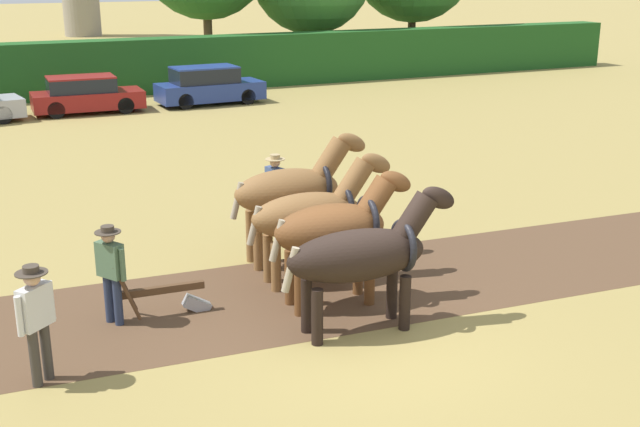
{
  "coord_description": "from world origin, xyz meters",
  "views": [
    {
      "loc": [
        -5.52,
        -9.86,
        5.51
      ],
      "look_at": [
        0.45,
        3.0,
        1.1
      ],
      "focal_mm": 45.0,
      "sensor_mm": 36.0,
      "label": 1
    }
  ],
  "objects_px": {
    "parked_car_center_left": "(86,95)",
    "parked_car_center": "(208,86)",
    "draft_horse_trail_right": "(293,190)",
    "farmer_beside_team": "(275,187)",
    "draft_horse_trail_left": "(314,214)",
    "plow": "(172,296)",
    "draft_horse_lead_right": "(336,229)",
    "farmer_onlooker_left": "(36,315)",
    "draft_horse_lead_left": "(364,254)",
    "farmer_at_plow": "(111,268)"
  },
  "relations": [
    {
      "from": "draft_horse_trail_left",
      "to": "plow",
      "type": "bearing_deg",
      "value": -168.44
    },
    {
      "from": "draft_horse_lead_left",
      "to": "draft_horse_trail_right",
      "type": "distance_m",
      "value": 3.32
    },
    {
      "from": "farmer_beside_team",
      "to": "draft_horse_trail_left",
      "type": "bearing_deg",
      "value": -114.79
    },
    {
      "from": "draft_horse_lead_right",
      "to": "parked_car_center",
      "type": "xyz_separation_m",
      "value": [
        4.18,
        20.53,
        -0.59
      ]
    },
    {
      "from": "plow",
      "to": "parked_car_center_left",
      "type": "xyz_separation_m",
      "value": [
        1.9,
        19.82,
        0.37
      ]
    },
    {
      "from": "farmer_at_plow",
      "to": "parked_car_center",
      "type": "bearing_deg",
      "value": 37.3
    },
    {
      "from": "plow",
      "to": "farmer_onlooker_left",
      "type": "distance_m",
      "value": 2.75
    },
    {
      "from": "draft_horse_trail_left",
      "to": "parked_car_center",
      "type": "distance_m",
      "value": 19.86
    },
    {
      "from": "draft_horse_lead_left",
      "to": "draft_horse_trail_right",
      "type": "relative_size",
      "value": 1.05
    },
    {
      "from": "farmer_onlooker_left",
      "to": "plow",
      "type": "bearing_deg",
      "value": 83.9
    },
    {
      "from": "farmer_beside_team",
      "to": "draft_horse_lead_right",
      "type": "bearing_deg",
      "value": -113.79
    },
    {
      "from": "draft_horse_lead_left",
      "to": "farmer_onlooker_left",
      "type": "xyz_separation_m",
      "value": [
        -4.79,
        0.36,
        -0.25
      ]
    },
    {
      "from": "plow",
      "to": "draft_horse_trail_right",
      "type": "bearing_deg",
      "value": 31.58
    },
    {
      "from": "farmer_at_plow",
      "to": "parked_car_center",
      "type": "relative_size",
      "value": 0.38
    },
    {
      "from": "draft_horse_lead_left",
      "to": "parked_car_center_left",
      "type": "relative_size",
      "value": 0.7
    },
    {
      "from": "draft_horse_trail_left",
      "to": "parked_car_center_left",
      "type": "relative_size",
      "value": 0.67
    },
    {
      "from": "plow",
      "to": "farmer_at_plow",
      "type": "xyz_separation_m",
      "value": [
        -0.93,
        0.04,
        0.63
      ]
    },
    {
      "from": "draft_horse_lead_right",
      "to": "parked_car_center_left",
      "type": "xyz_separation_m",
      "value": [
        -0.74,
        20.55,
        -0.64
      ]
    },
    {
      "from": "draft_horse_trail_right",
      "to": "farmer_beside_team",
      "type": "height_order",
      "value": "draft_horse_trail_right"
    },
    {
      "from": "draft_horse_lead_left",
      "to": "plow",
      "type": "height_order",
      "value": "draft_horse_lead_left"
    },
    {
      "from": "draft_horse_trail_right",
      "to": "parked_car_center",
      "type": "height_order",
      "value": "draft_horse_trail_right"
    },
    {
      "from": "draft_horse_lead_right",
      "to": "parked_car_center_left",
      "type": "relative_size",
      "value": 0.62
    },
    {
      "from": "farmer_at_plow",
      "to": "parked_car_center_left",
      "type": "relative_size",
      "value": 0.39
    },
    {
      "from": "draft_horse_lead_right",
      "to": "parked_car_center",
      "type": "relative_size",
      "value": 0.59
    },
    {
      "from": "draft_horse_lead_left",
      "to": "farmer_beside_team",
      "type": "bearing_deg",
      "value": 87.32
    },
    {
      "from": "draft_horse_trail_left",
      "to": "parked_car_center_left",
      "type": "bearing_deg",
      "value": 96.38
    },
    {
      "from": "draft_horse_lead_left",
      "to": "farmer_beside_team",
      "type": "xyz_separation_m",
      "value": [
        0.6,
        5.14,
        -0.27
      ]
    },
    {
      "from": "draft_horse_trail_right",
      "to": "plow",
      "type": "distance_m",
      "value": 3.35
    },
    {
      "from": "farmer_at_plow",
      "to": "farmer_onlooker_left",
      "type": "bearing_deg",
      "value": -161.32
    },
    {
      "from": "draft_horse_trail_left",
      "to": "farmer_at_plow",
      "type": "relative_size",
      "value": 1.7
    },
    {
      "from": "draft_horse_lead_left",
      "to": "farmer_beside_team",
      "type": "distance_m",
      "value": 5.18
    },
    {
      "from": "draft_horse_trail_right",
      "to": "plow",
      "type": "xyz_separation_m",
      "value": [
        -2.8,
        -1.47,
        -1.1
      ]
    },
    {
      "from": "farmer_at_plow",
      "to": "parked_car_center",
      "type": "height_order",
      "value": "farmer_at_plow"
    },
    {
      "from": "draft_horse_trail_left",
      "to": "farmer_at_plow",
      "type": "distance_m",
      "value": 3.69
    },
    {
      "from": "draft_horse_trail_right",
      "to": "plow",
      "type": "bearing_deg",
      "value": -148.42
    },
    {
      "from": "plow",
      "to": "farmer_at_plow",
      "type": "relative_size",
      "value": 0.97
    },
    {
      "from": "draft_horse_lead_right",
      "to": "draft_horse_trail_left",
      "type": "relative_size",
      "value": 0.92
    },
    {
      "from": "draft_horse_trail_left",
      "to": "farmer_beside_team",
      "type": "height_order",
      "value": "draft_horse_trail_left"
    },
    {
      "from": "draft_horse_lead_right",
      "to": "farmer_onlooker_left",
      "type": "relative_size",
      "value": 1.51
    },
    {
      "from": "draft_horse_lead_right",
      "to": "plow",
      "type": "height_order",
      "value": "draft_horse_lead_right"
    },
    {
      "from": "farmer_onlooker_left",
      "to": "parked_car_center_left",
      "type": "xyz_separation_m",
      "value": [
        4.11,
        21.29,
        -0.32
      ]
    },
    {
      "from": "farmer_beside_team",
      "to": "draft_horse_lead_left",
      "type": "bearing_deg",
      "value": -112.88
    },
    {
      "from": "parked_car_center_left",
      "to": "plow",
      "type": "bearing_deg",
      "value": -93.93
    },
    {
      "from": "draft_horse_lead_left",
      "to": "draft_horse_lead_right",
      "type": "bearing_deg",
      "value": 90.68
    },
    {
      "from": "draft_horse_lead_left",
      "to": "farmer_beside_team",
      "type": "height_order",
      "value": "draft_horse_lead_left"
    },
    {
      "from": "plow",
      "to": "parked_car_center",
      "type": "height_order",
      "value": "parked_car_center"
    },
    {
      "from": "draft_horse_trail_left",
      "to": "draft_horse_trail_right",
      "type": "xyz_separation_m",
      "value": [
        0.07,
        1.1,
        0.14
      ]
    },
    {
      "from": "farmer_onlooker_left",
      "to": "parked_car_center_left",
      "type": "height_order",
      "value": "farmer_onlooker_left"
    },
    {
      "from": "draft_horse_lead_left",
      "to": "draft_horse_trail_left",
      "type": "relative_size",
      "value": 1.05
    },
    {
      "from": "parked_car_center_left",
      "to": "parked_car_center",
      "type": "distance_m",
      "value": 4.92
    }
  ]
}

